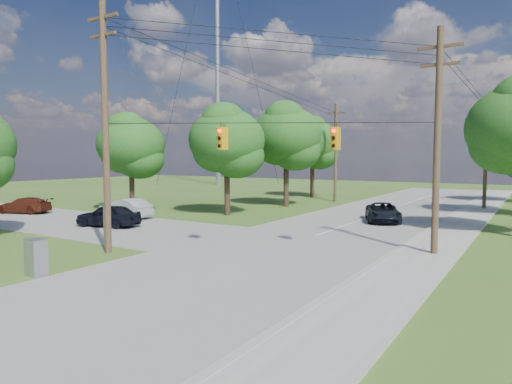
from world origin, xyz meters
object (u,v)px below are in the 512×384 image
Objects in this scene: car_main_north at (383,212)px; car_cross_silver at (126,208)px; pole_ne at (437,138)px; car_cross_far at (24,205)px; pole_sw at (105,123)px; car_cross_dark at (108,215)px; pole_north_e at (486,151)px; control_cabinet at (36,258)px; pole_north_w at (336,152)px.

car_cross_silver is at bearing -175.18° from car_main_north.
car_cross_far is at bearing -178.15° from pole_ne.
pole_sw reaches higher than car_cross_dark.
car_cross_dark is 0.91× the size of car_main_north.
car_cross_dark is (-19.94, -2.16, -4.70)m from pole_ne.
pole_ne reaches higher than pole_north_e.
control_cabinet is (19.04, -10.98, 0.05)m from car_cross_far.
car_cross_dark is at bearing -129.54° from pole_north_e.
car_cross_silver is (-22.14, 1.30, -4.69)m from pole_ne.
pole_north_e is at bearing 65.48° from pole_sw.
pole_ne is 26.03m from pole_north_w.
pole_ne is 2.43× the size of car_cross_dark.
pole_north_w is 34.32m from control_cabinet.
pole_north_w reaches higher than car_cross_dark.
pole_ne is (13.50, 7.60, -0.76)m from pole_sw.
pole_north_w is 29.28m from car_cross_far.
pole_north_e is 2.26× the size of car_cross_far.
car_cross_dark is at bearing -162.68° from car_main_north.
control_cabinet is at bearing 41.31° from car_cross_far.
pole_sw is 8.30× the size of control_cabinet.
car_cross_far is at bearing -143.79° from pole_north_e.
pole_ne is at bearing -90.00° from pole_north_e.
car_main_north is at bearing 93.56° from car_cross_far.
car_cross_silver is 16.49m from control_cabinet.
car_main_north is at bearing -54.96° from pole_north_w.
pole_north_w is (-0.40, 29.60, -1.10)m from pole_sw.
car_cross_far is at bearing 155.66° from control_cabinet.
pole_ne is 31.82m from car_cross_far.
pole_north_e reaches higher than car_cross_dark.
pole_north_w reaches higher than car_main_north.
control_cabinet is (9.74, -13.30, -0.06)m from car_cross_silver.
pole_sw reaches higher than pole_north_w.
car_cross_dark is at bearing 65.59° from car_cross_far.
pole_ne is 7.26× the size of control_cabinet.
control_cabinet is at bearing -75.96° from pole_sw.
pole_north_w reaches higher than car_cross_far.
pole_ne reaches higher than pole_north_w.
car_cross_silver is 9.59m from car_cross_far.
pole_north_w is at bearing 90.77° from pole_sw.
car_cross_far is at bearing -107.66° from car_cross_dark.
control_cabinet is (-7.12, -21.70, 0.03)m from car_main_north.
pole_north_e is 31.63m from car_cross_dark.
car_main_north is (-5.28, 9.70, -4.77)m from pole_ne.
car_cross_far is at bearing -127.31° from pole_north_w.
car_main_north is at bearing -113.22° from pole_north_e.
car_cross_silver is at bearing 134.16° from pole_sw.
pole_sw is at bearing -114.52° from pole_north_e.
car_cross_dark is at bearing 35.10° from car_cross_silver.
pole_north_w is 25.29m from car_cross_dark.
car_cross_silver is at bearing 176.64° from pole_ne.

